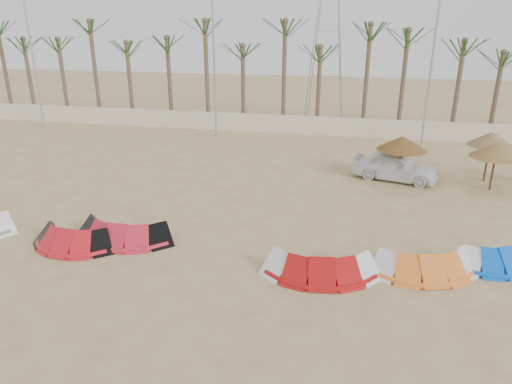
% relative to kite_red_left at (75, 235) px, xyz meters
% --- Properties ---
extents(ground, '(120.00, 120.00, 0.00)m').
position_rel_kite_red_left_xyz_m(ground, '(5.98, -2.54, -0.42)').
color(ground, tan).
rests_on(ground, ground).
extents(boundary_wall, '(60.00, 0.30, 1.30)m').
position_rel_kite_red_left_xyz_m(boundary_wall, '(5.98, 19.46, 0.23)').
color(boundary_wall, beige).
rests_on(boundary_wall, ground).
extents(palm_line, '(52.00, 4.00, 7.70)m').
position_rel_kite_red_left_xyz_m(palm_line, '(6.65, 20.96, 6.03)').
color(palm_line, brown).
rests_on(palm_line, ground).
extents(lamp_a, '(1.25, 0.14, 11.00)m').
position_rel_kite_red_left_xyz_m(lamp_a, '(-13.98, 17.46, 5.35)').
color(lamp_a, '#A5A8AD').
rests_on(lamp_a, ground).
extents(lamp_b, '(1.25, 0.14, 11.00)m').
position_rel_kite_red_left_xyz_m(lamp_b, '(0.02, 17.46, 5.35)').
color(lamp_b, '#A5A8AD').
rests_on(lamp_b, ground).
extents(lamp_c, '(1.25, 0.14, 11.00)m').
position_rel_kite_red_left_xyz_m(lamp_c, '(14.02, 17.46, 5.35)').
color(lamp_c, '#A5A8AD').
rests_on(lamp_c, ground).
extents(pylon, '(3.00, 3.00, 14.00)m').
position_rel_kite_red_left_xyz_m(pylon, '(6.98, 25.46, -0.42)').
color(pylon, '#A5A8AD').
rests_on(pylon, ground).
extents(kite_red_left, '(3.15, 1.64, 0.90)m').
position_rel_kite_red_left_xyz_m(kite_red_left, '(0.00, 0.00, 0.00)').
color(kite_red_left, red).
rests_on(kite_red_left, ground).
extents(kite_red_mid, '(3.70, 1.56, 0.90)m').
position_rel_kite_red_left_xyz_m(kite_red_mid, '(1.53, 0.96, 0.00)').
color(kite_red_mid, red).
rests_on(kite_red_mid, ground).
extents(kite_red_right, '(3.81, 1.96, 0.90)m').
position_rel_kite_red_left_xyz_m(kite_red_right, '(8.93, 0.02, 0.00)').
color(kite_red_right, '#A30D0E').
rests_on(kite_red_right, ground).
extents(kite_orange, '(3.71, 2.30, 0.90)m').
position_rel_kite_red_left_xyz_m(kite_orange, '(12.22, 0.86, 0.00)').
color(kite_orange, orange).
rests_on(kite_orange, ground).
extents(kite_blue, '(3.38, 2.44, 0.90)m').
position_rel_kite_red_left_xyz_m(kite_blue, '(14.75, 1.82, -0.00)').
color(kite_blue, blue).
rests_on(kite_blue, ground).
extents(parasol_left, '(2.46, 2.46, 2.40)m').
position_rel_kite_red_left_xyz_m(parasol_left, '(12.01, 9.81, 1.63)').
color(parasol_left, '#4C331E').
rests_on(parasol_left, ground).
extents(parasol_mid, '(2.41, 2.41, 2.35)m').
position_rel_kite_red_left_xyz_m(parasol_mid, '(16.29, 9.59, 1.58)').
color(parasol_mid, '#4C331E').
rests_on(parasol_mid, ground).
extents(parasol_right, '(2.25, 2.25, 2.57)m').
position_rel_kite_red_left_xyz_m(parasol_right, '(16.35, 11.00, 1.80)').
color(parasol_right, '#4C331E').
rests_on(parasol_right, ground).
extents(car, '(4.57, 2.73, 1.46)m').
position_rel_kite_red_left_xyz_m(car, '(11.83, 10.21, 0.31)').
color(car, white).
rests_on(car, ground).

